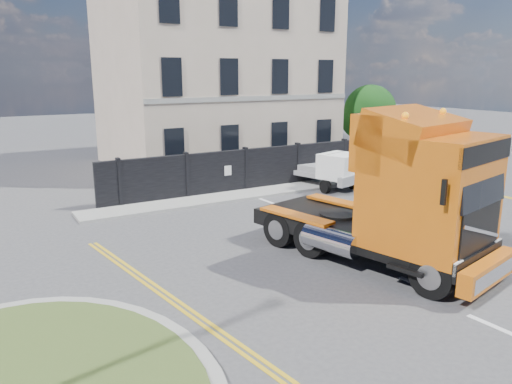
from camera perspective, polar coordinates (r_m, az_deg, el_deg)
ground at (r=14.55m, az=2.33°, el=-8.76°), size 120.00×120.00×0.00m
hoarding_fence at (r=25.00m, az=3.90°, el=3.08°), size 18.80×0.25×2.00m
georgian_building at (r=30.84m, az=-4.91°, el=13.94°), size 12.30×10.30×12.80m
tree at (r=32.01m, az=12.58°, el=8.77°), size 3.20×3.20×4.80m
pavement_far at (r=24.16m, az=3.98°, el=0.43°), size 20.00×1.60×0.12m
truck at (r=14.64m, az=16.58°, el=-0.99°), size 4.38×7.85×4.44m
flatbed_pickup at (r=24.32m, az=8.80°, el=2.57°), size 2.80×4.65×1.79m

